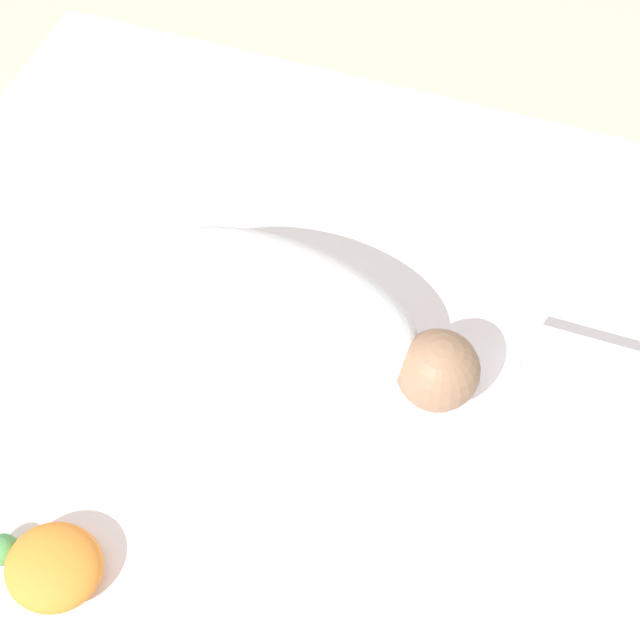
% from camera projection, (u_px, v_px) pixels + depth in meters
% --- Properties ---
extents(ground_plane, '(12.00, 12.00, 0.00)m').
position_uv_depth(ground_plane, '(358.00, 404.00, 1.50)').
color(ground_plane, '#B2A893').
extents(bed_mattress, '(1.55, 1.08, 0.21)m').
position_uv_depth(bed_mattress, '(360.00, 373.00, 1.41)').
color(bed_mattress, white).
rests_on(bed_mattress, ground_plane).
extents(swaddled_baby, '(0.52, 0.24, 0.17)m').
position_uv_depth(swaddled_baby, '(289.00, 312.00, 1.25)').
color(swaddled_baby, white).
rests_on(swaddled_baby, bed_mattress).
extents(pillow, '(0.34, 0.29, 0.07)m').
position_uv_depth(pillow, '(633.00, 459.00, 1.18)').
color(pillow, white).
rests_on(pillow, bed_mattress).
extents(turtle_plush, '(0.16, 0.11, 0.06)m').
position_uv_depth(turtle_plush, '(50.00, 566.00, 1.11)').
color(turtle_plush, orange).
rests_on(turtle_plush, bed_mattress).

